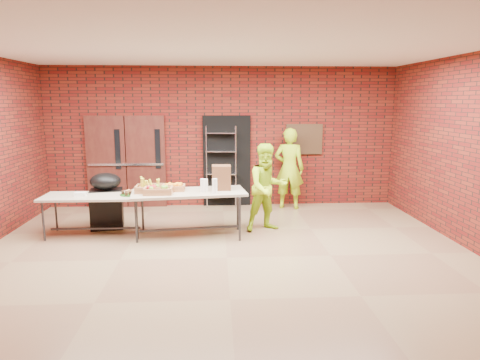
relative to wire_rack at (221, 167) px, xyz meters
name	(u,v)px	position (x,y,z in m)	size (l,w,h in m)	color
room	(226,156)	(0.03, -3.32, 0.67)	(8.08, 7.08, 3.28)	#836446
double_doors	(126,162)	(-2.16, 0.12, 0.12)	(1.78, 0.12, 2.10)	#4C2115
dark_doorway	(227,161)	(0.13, 0.14, 0.12)	(1.10, 0.06, 2.10)	black
bronze_plaque	(304,139)	(1.93, 0.13, 0.62)	(0.85, 0.04, 0.70)	#382516
wire_rack	(221,167)	(0.00, 0.00, 0.00)	(0.68, 0.23, 1.87)	#B1B0B8
table_left	(94,199)	(-2.33, -2.01, -0.25)	(1.82, 0.77, 0.75)	tan
table_right	(189,195)	(-0.61, -2.17, -0.18)	(2.10, 1.08, 0.83)	tan
basket_bananas	(150,188)	(-1.29, -2.17, -0.04)	(0.50, 0.39, 0.15)	#AF7346
basket_oranges	(173,187)	(-0.90, -2.06, -0.05)	(0.41, 0.32, 0.13)	#AF7346
basket_apples	(158,190)	(-1.13, -2.33, -0.04)	(0.48, 0.38, 0.15)	#AF7346
muffin_tray	(130,193)	(-1.69, -2.03, -0.15)	(0.35, 0.35, 0.09)	#194F15
napkin_box	(80,194)	(-2.56, -2.06, -0.15)	(0.19, 0.13, 0.06)	white
coffee_dispenser	(221,177)	(-0.02, -2.02, 0.12)	(0.34, 0.30, 0.44)	brown
cup_stack_front	(203,186)	(-0.36, -2.25, 0.02)	(0.08, 0.08, 0.24)	white
cup_stack_mid	(215,186)	(-0.15, -2.38, 0.03)	(0.09, 0.09, 0.27)	white
cup_stack_back	(206,185)	(-0.30, -2.15, 0.00)	(0.07, 0.07, 0.22)	white
covered_grill	(106,200)	(-2.23, -1.55, -0.40)	(0.66, 0.58, 1.08)	black
volunteer_woman	(289,168)	(1.53, -0.22, -0.01)	(0.67, 0.44, 1.84)	#A3D217
volunteer_man	(267,187)	(0.84, -1.88, -0.11)	(0.80, 0.62, 1.65)	#A3D217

